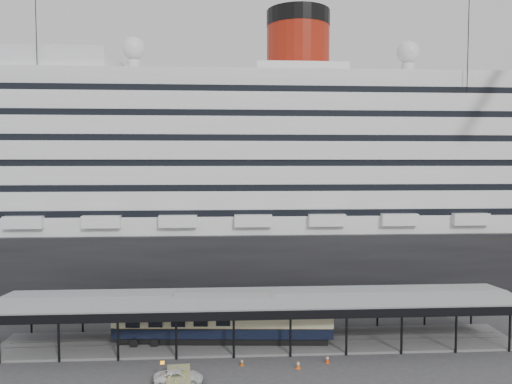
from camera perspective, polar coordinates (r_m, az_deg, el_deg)
ground at (r=52.59m, az=0.79°, el=-18.73°), size 200.00×200.00×0.00m
cruise_ship at (r=80.67m, az=-0.85°, el=2.38°), size 130.00×30.00×43.90m
platform_canopy at (r=56.47m, az=0.40°, el=-14.59°), size 56.00×9.18×5.30m
port_truck at (r=48.07m, az=-8.84°, el=-20.19°), size 4.55×2.41×1.22m
pullman_carriage at (r=56.21m, az=-3.78°, el=-14.21°), size 23.85×4.66×23.27m
traffic_cone_left at (r=51.40m, az=-1.61°, el=-18.85°), size 0.39×0.39×0.70m
traffic_cone_mid at (r=50.85m, az=4.85°, el=-19.04°), size 0.56×0.56×0.83m
traffic_cone_right at (r=52.44m, az=8.16°, el=-18.36°), size 0.49×0.49×0.80m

